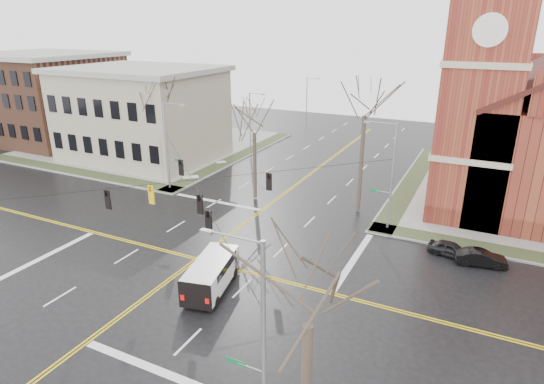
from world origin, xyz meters
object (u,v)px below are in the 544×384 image
at_px(tree_se, 308,312).
at_px(tree_nw_far, 155,103).
at_px(signal_pole_se, 259,337).
at_px(tree_nw_near, 254,129).
at_px(streetlight_north_b, 307,99).
at_px(signal_pole_nw, 168,144).
at_px(streetlight_north_a, 251,120).
at_px(signal_pole_ne, 390,174).
at_px(parked_car_a, 451,249).
at_px(parked_car_b, 481,258).
at_px(tree_ne, 365,109).
at_px(cargo_van, 212,272).

bearing_deg(tree_se, tree_nw_far, 136.38).
bearing_deg(signal_pole_se, tree_nw_near, 118.62).
bearing_deg(streetlight_north_b, signal_pole_nw, -91.05).
distance_m(signal_pole_se, streetlight_north_a, 45.20).
distance_m(streetlight_north_a, streetlight_north_b, 20.00).
bearing_deg(tree_nw_near, signal_pole_se, -61.38).
distance_m(streetlight_north_b, tree_nw_near, 36.23).
relative_size(signal_pole_ne, tree_nw_near, 0.92).
bearing_deg(parked_car_a, parked_car_b, -96.75).
bearing_deg(signal_pole_se, signal_pole_ne, 90.00).
distance_m(signal_pole_nw, tree_ne, 20.19).
height_order(signal_pole_nw, streetlight_north_b, signal_pole_nw).
bearing_deg(streetlight_north_a, signal_pole_se, -60.91).
relative_size(signal_pole_se, parked_car_a, 2.74).
height_order(signal_pole_ne, streetlight_north_a, signal_pole_ne).
xyz_separation_m(tree_nw_far, tree_ne, (22.33, 0.84, 0.97)).
bearing_deg(signal_pole_nw, tree_nw_near, 8.67).
xyz_separation_m(streetlight_north_a, parked_car_a, (27.49, -19.16, -3.91)).
distance_m(streetlight_north_b, tree_se, 66.37).
height_order(streetlight_north_b, tree_ne, tree_ne).
distance_m(signal_pole_nw, parked_car_b, 30.75).
xyz_separation_m(signal_pole_nw, parked_car_a, (28.16, -2.66, -4.39)).
relative_size(signal_pole_nw, streetlight_north_b, 1.12).
xyz_separation_m(signal_pole_ne, parked_car_a, (5.51, -2.66, -4.39)).
xyz_separation_m(signal_pole_ne, signal_pole_nw, (-22.64, 0.00, 0.00)).
height_order(cargo_van, tree_nw_far, tree_nw_far).
xyz_separation_m(streetlight_north_b, tree_ne, (18.79, -33.71, 5.08)).
bearing_deg(signal_pole_ne, tree_nw_far, 175.62).
bearing_deg(parked_car_b, tree_se, 156.40).
xyz_separation_m(streetlight_north_a, tree_ne, (18.79, -13.71, 5.08)).
bearing_deg(streetlight_north_a, tree_nw_near, -60.16).
distance_m(signal_pole_se, cargo_van, 12.44).
height_order(signal_pole_nw, parked_car_b, signal_pole_nw).
distance_m(parked_car_b, tree_ne, 15.28).
height_order(signal_pole_ne, tree_ne, tree_ne).
xyz_separation_m(signal_pole_se, streetlight_north_b, (-21.97, 59.50, -0.48)).
distance_m(signal_pole_ne, tree_se, 25.34).
xyz_separation_m(streetlight_north_a, tree_se, (24.72, -41.48, 3.73)).
bearing_deg(signal_pole_ne, parked_car_a, -25.79).
relative_size(signal_pole_ne, parked_car_a, 2.74).
relative_size(signal_pole_nw, cargo_van, 1.56).
relative_size(signal_pole_nw, tree_ne, 0.68).
bearing_deg(streetlight_north_a, parked_car_b, -33.69).
distance_m(cargo_van, parked_car_b, 19.21).
relative_size(parked_car_b, tree_nw_near, 0.36).
bearing_deg(signal_pole_ne, streetlight_north_b, 121.05).
bearing_deg(streetlight_north_b, parked_car_b, -53.31).
distance_m(cargo_van, tree_se, 16.73).
relative_size(streetlight_north_b, parked_car_b, 2.25).
bearing_deg(tree_nw_near, cargo_van, -71.51).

